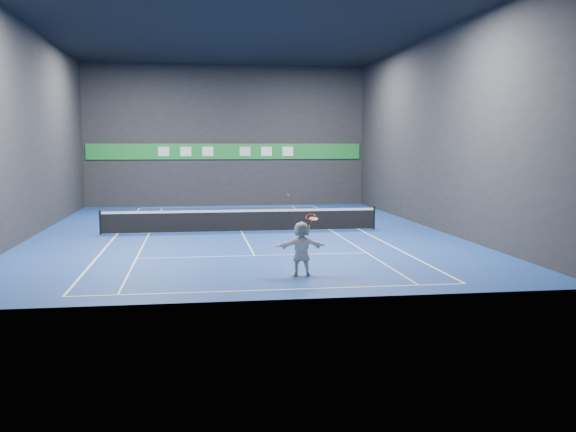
{
  "coord_description": "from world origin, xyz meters",
  "views": [
    {
      "loc": [
        -2.06,
        -28.83,
        3.92
      ],
      "look_at": [
        1.08,
        -7.28,
        1.5
      ],
      "focal_mm": 40.0,
      "sensor_mm": 36.0,
      "label": 1
    }
  ],
  "objects": [
    {
      "name": "wall_right",
      "position": [
        9.0,
        0.0,
        4.5
      ],
      "size": [
        0.1,
        26.0,
        9.0
      ],
      "primitive_type": "cube",
      "color": "#242427",
      "rests_on": "ground"
    },
    {
      "name": "tennis_racket",
      "position": [
        1.37,
        -10.01,
        1.72
      ],
      "size": [
        0.46,
        0.34,
        0.63
      ],
      "color": "red",
      "rests_on": "player"
    },
    {
      "name": "tennis_net",
      "position": [
        0.0,
        0.0,
        0.54
      ],
      "size": [
        12.5,
        0.1,
        1.07
      ],
      "color": "black",
      "rests_on": "ground"
    },
    {
      "name": "center_service_line",
      "position": [
        0.0,
        0.0,
        0.0
      ],
      "size": [
        0.06,
        12.8,
        0.01
      ],
      "primitive_type": "cube",
      "color": "white",
      "rests_on": "ground"
    },
    {
      "name": "sponsor_banner",
      "position": [
        0.0,
        12.93,
        3.5
      ],
      "size": [
        17.64,
        0.11,
        1.0
      ],
      "color": "#1D8732",
      "rests_on": "wall_back"
    },
    {
      "name": "sideline_doubles_left",
      "position": [
        -5.49,
        0.0,
        0.0
      ],
      "size": [
        0.08,
        23.78,
        0.01
      ],
      "primitive_type": "cube",
      "color": "white",
      "rests_on": "ground"
    },
    {
      "name": "player",
      "position": [
        1.08,
        -10.06,
        0.82
      ],
      "size": [
        1.54,
        0.52,
        1.64
      ],
      "primitive_type": "imported",
      "rotation": [
        0.0,
        0.0,
        3.17
      ],
      "color": "silver",
      "rests_on": "ground"
    },
    {
      "name": "wall_left",
      "position": [
        -9.0,
        0.0,
        4.5
      ],
      "size": [
        0.1,
        26.0,
        9.0
      ],
      "primitive_type": "cube",
      "color": "#242427",
      "rests_on": "ground"
    },
    {
      "name": "service_line_far",
      "position": [
        0.0,
        6.4,
        0.0
      ],
      "size": [
        8.23,
        0.06,
        0.01
      ],
      "primitive_type": "cube",
      "color": "white",
      "rests_on": "ground"
    },
    {
      "name": "service_line_near",
      "position": [
        0.0,
        -6.4,
        0.0
      ],
      "size": [
        8.23,
        0.06,
        0.01
      ],
      "primitive_type": "cube",
      "color": "white",
      "rests_on": "ground"
    },
    {
      "name": "sideline_doubles_right",
      "position": [
        5.49,
        0.0,
        0.0
      ],
      "size": [
        0.08,
        23.78,
        0.01
      ],
      "primitive_type": "cube",
      "color": "white",
      "rests_on": "ground"
    },
    {
      "name": "baseline_far",
      "position": [
        0.0,
        11.89,
        0.0
      ],
      "size": [
        10.98,
        0.08,
        0.01
      ],
      "primitive_type": "cube",
      "color": "white",
      "rests_on": "ground"
    },
    {
      "name": "ground",
      "position": [
        0.0,
        0.0,
        0.0
      ],
      "size": [
        26.0,
        26.0,
        0.0
      ],
      "primitive_type": "plane",
      "color": "navy",
      "rests_on": "ground"
    },
    {
      "name": "wall_back",
      "position": [
        0.0,
        13.0,
        4.5
      ],
      "size": [
        18.0,
        0.1,
        9.0
      ],
      "primitive_type": "cube",
      "color": "#242427",
      "rests_on": "ground"
    },
    {
      "name": "wall_front",
      "position": [
        0.0,
        -13.0,
        4.5
      ],
      "size": [
        18.0,
        0.1,
        9.0
      ],
      "primitive_type": "cube",
      "color": "#242427",
      "rests_on": "ground"
    },
    {
      "name": "baseline_near",
      "position": [
        0.0,
        -11.89,
        0.0
      ],
      "size": [
        10.98,
        0.08,
        0.01
      ],
      "primitive_type": "cube",
      "color": "white",
      "rests_on": "ground"
    },
    {
      "name": "sideline_singles_right",
      "position": [
        4.11,
        0.0,
        0.0
      ],
      "size": [
        0.06,
        23.78,
        0.01
      ],
      "primitive_type": "cube",
      "color": "white",
      "rests_on": "ground"
    },
    {
      "name": "tennis_ball",
      "position": [
        0.68,
        -10.03,
        2.44
      ],
      "size": [
        0.06,
        0.06,
        0.06
      ],
      "primitive_type": "sphere",
      "color": "#DEF729",
      "rests_on": "player"
    },
    {
      "name": "ceiling",
      "position": [
        0.0,
        0.0,
        9.0
      ],
      "size": [
        26.0,
        26.0,
        0.0
      ],
      "primitive_type": "plane",
      "color": "black",
      "rests_on": "ground"
    },
    {
      "name": "sideline_singles_left",
      "position": [
        -4.11,
        0.0,
        0.0
      ],
      "size": [
        0.06,
        23.78,
        0.01
      ],
      "primitive_type": "cube",
      "color": "white",
      "rests_on": "ground"
    }
  ]
}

